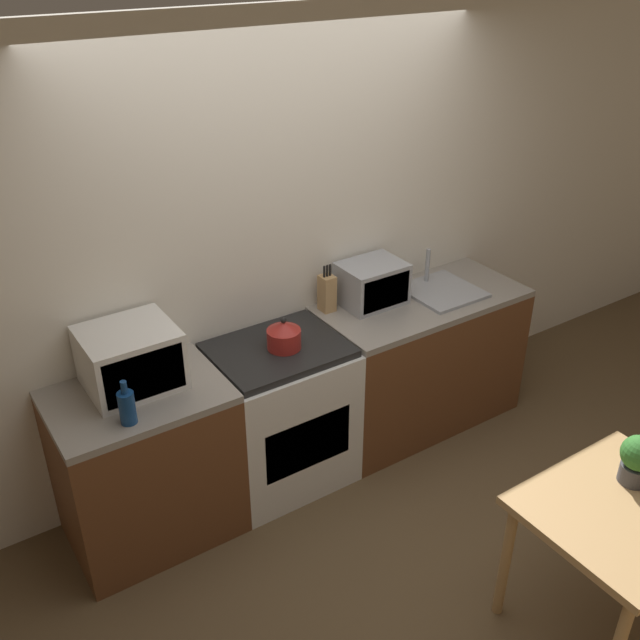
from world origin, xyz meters
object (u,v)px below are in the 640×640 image
microwave (130,358)px  dining_table (622,524)px  toaster_oven (372,284)px  bottle (127,407)px  kettle (284,335)px  stove_range (280,414)px

microwave → dining_table: 2.40m
toaster_oven → microwave: bearing=-178.1°
bottle → kettle: bearing=10.6°
microwave → toaster_oven: size_ratio=1.18×
bottle → dining_table: size_ratio=0.27×
toaster_oven → dining_table: size_ratio=0.45×
bottle → dining_table: (1.64, -1.53, -0.37)m
kettle → dining_table: 1.87m
stove_range → dining_table: size_ratio=1.07×
stove_range → toaster_oven: size_ratio=2.37×
toaster_oven → dining_table: toaster_oven is taller
toaster_oven → bottle: bearing=-168.5°
microwave → toaster_oven: (1.53, 0.05, -0.03)m
kettle → bottle: size_ratio=0.83×
microwave → bottle: 0.32m
kettle → microwave: bearing=172.1°
stove_range → kettle: size_ratio=4.77×
stove_range → microwave: 1.00m
stove_range → bottle: 1.08m
stove_range → toaster_oven: 0.96m
microwave → stove_range: bearing=-6.4°
bottle → dining_table: 2.27m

